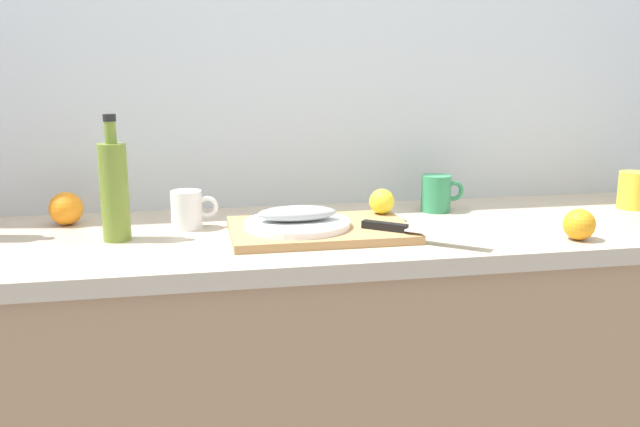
{
  "coord_description": "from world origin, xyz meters",
  "views": [
    {
      "loc": [
        -0.35,
        -1.55,
        1.29
      ],
      "look_at": [
        -0.06,
        -0.04,
        0.95
      ],
      "focal_mm": 36.99,
      "sensor_mm": 36.0,
      "label": 1
    }
  ],
  "objects_px": {
    "fish_fillet": "(297,213)",
    "orange_0": "(66,209)",
    "chef_knife": "(406,229)",
    "coffee_mug_0": "(188,210)",
    "cutting_board": "(320,230)",
    "coffee_mug_2": "(437,193)",
    "white_plate": "(297,224)",
    "coffee_mug_1": "(634,190)",
    "olive_oil_bottle": "(114,190)",
    "lemon_0": "(382,201)"
  },
  "relations": [
    {
      "from": "cutting_board",
      "to": "coffee_mug_2",
      "type": "distance_m",
      "value": 0.41
    },
    {
      "from": "fish_fillet",
      "to": "orange_0",
      "type": "height_order",
      "value": "orange_0"
    },
    {
      "from": "fish_fillet",
      "to": "lemon_0",
      "type": "xyz_separation_m",
      "value": [
        0.24,
        0.1,
        -0.0
      ]
    },
    {
      "from": "coffee_mug_0",
      "to": "orange_0",
      "type": "height_order",
      "value": "coffee_mug_0"
    },
    {
      "from": "coffee_mug_1",
      "to": "orange_0",
      "type": "height_order",
      "value": "coffee_mug_1"
    },
    {
      "from": "olive_oil_bottle",
      "to": "coffee_mug_1",
      "type": "relative_size",
      "value": 2.38
    },
    {
      "from": "coffee_mug_0",
      "to": "coffee_mug_1",
      "type": "height_order",
      "value": "coffee_mug_1"
    },
    {
      "from": "cutting_board",
      "to": "fish_fillet",
      "type": "distance_m",
      "value": 0.07
    },
    {
      "from": "white_plate",
      "to": "lemon_0",
      "type": "height_order",
      "value": "lemon_0"
    },
    {
      "from": "white_plate",
      "to": "chef_knife",
      "type": "distance_m",
      "value": 0.26
    },
    {
      "from": "lemon_0",
      "to": "orange_0",
      "type": "bearing_deg",
      "value": 171.87
    },
    {
      "from": "fish_fillet",
      "to": "chef_knife",
      "type": "bearing_deg",
      "value": -23.43
    },
    {
      "from": "chef_knife",
      "to": "olive_oil_bottle",
      "type": "xyz_separation_m",
      "value": [
        -0.65,
        0.14,
        0.09
      ]
    },
    {
      "from": "lemon_0",
      "to": "coffee_mug_1",
      "type": "height_order",
      "value": "coffee_mug_1"
    },
    {
      "from": "cutting_board",
      "to": "coffee_mug_2",
      "type": "height_order",
      "value": "coffee_mug_2"
    },
    {
      "from": "cutting_board",
      "to": "orange_0",
      "type": "height_order",
      "value": "orange_0"
    },
    {
      "from": "coffee_mug_1",
      "to": "coffee_mug_2",
      "type": "relative_size",
      "value": 1.01
    },
    {
      "from": "coffee_mug_0",
      "to": "coffee_mug_2",
      "type": "xyz_separation_m",
      "value": [
        0.68,
        0.07,
        0.0
      ]
    },
    {
      "from": "chef_knife",
      "to": "coffee_mug_0",
      "type": "relative_size",
      "value": 2.1
    },
    {
      "from": "white_plate",
      "to": "coffee_mug_1",
      "type": "distance_m",
      "value": 0.99
    },
    {
      "from": "chef_knife",
      "to": "orange_0",
      "type": "relative_size",
      "value": 2.91
    },
    {
      "from": "cutting_board",
      "to": "coffee_mug_2",
      "type": "relative_size",
      "value": 3.53
    },
    {
      "from": "fish_fillet",
      "to": "coffee_mug_0",
      "type": "height_order",
      "value": "coffee_mug_0"
    },
    {
      "from": "chef_knife",
      "to": "coffee_mug_2",
      "type": "bearing_deg",
      "value": 96.54
    },
    {
      "from": "chef_knife",
      "to": "lemon_0",
      "type": "bearing_deg",
      "value": 128.72
    },
    {
      "from": "white_plate",
      "to": "coffee_mug_2",
      "type": "relative_size",
      "value": 2.09
    },
    {
      "from": "white_plate",
      "to": "chef_knife",
      "type": "relative_size",
      "value": 1.04
    },
    {
      "from": "olive_oil_bottle",
      "to": "coffee_mug_0",
      "type": "relative_size",
      "value": 2.5
    },
    {
      "from": "white_plate",
      "to": "coffee_mug_2",
      "type": "bearing_deg",
      "value": 24.09
    },
    {
      "from": "cutting_board",
      "to": "orange_0",
      "type": "distance_m",
      "value": 0.65
    },
    {
      "from": "coffee_mug_1",
      "to": "orange_0",
      "type": "bearing_deg",
      "value": 176.43
    },
    {
      "from": "chef_knife",
      "to": "coffee_mug_2",
      "type": "height_order",
      "value": "coffee_mug_2"
    },
    {
      "from": "cutting_board",
      "to": "orange_0",
      "type": "bearing_deg",
      "value": 160.84
    },
    {
      "from": "cutting_board",
      "to": "fish_fillet",
      "type": "bearing_deg",
      "value": -178.96
    },
    {
      "from": "olive_oil_bottle",
      "to": "coffee_mug_0",
      "type": "bearing_deg",
      "value": 27.63
    },
    {
      "from": "coffee_mug_2",
      "to": "orange_0",
      "type": "xyz_separation_m",
      "value": [
        -0.98,
        0.03,
        -0.01
      ]
    },
    {
      "from": "fish_fillet",
      "to": "coffee_mug_2",
      "type": "distance_m",
      "value": 0.46
    },
    {
      "from": "white_plate",
      "to": "lemon_0",
      "type": "relative_size",
      "value": 3.89
    },
    {
      "from": "white_plate",
      "to": "fish_fillet",
      "type": "height_order",
      "value": "fish_fillet"
    },
    {
      "from": "fish_fillet",
      "to": "orange_0",
      "type": "distance_m",
      "value": 0.6
    },
    {
      "from": "white_plate",
      "to": "olive_oil_bottle",
      "type": "distance_m",
      "value": 0.43
    },
    {
      "from": "coffee_mug_0",
      "to": "cutting_board",
      "type": "bearing_deg",
      "value": -20.55
    },
    {
      "from": "white_plate",
      "to": "coffee_mug_2",
      "type": "distance_m",
      "value": 0.46
    },
    {
      "from": "chef_knife",
      "to": "olive_oil_bottle",
      "type": "bearing_deg",
      "value": -152.88
    },
    {
      "from": "coffee_mug_1",
      "to": "coffee_mug_2",
      "type": "distance_m",
      "value": 0.56
    },
    {
      "from": "cutting_board",
      "to": "white_plate",
      "type": "xyz_separation_m",
      "value": [
        -0.06,
        -0.0,
        0.02
      ]
    },
    {
      "from": "coffee_mug_0",
      "to": "coffee_mug_1",
      "type": "relative_size",
      "value": 0.95
    },
    {
      "from": "chef_knife",
      "to": "coffee_mug_1",
      "type": "distance_m",
      "value": 0.78
    },
    {
      "from": "lemon_0",
      "to": "orange_0",
      "type": "relative_size",
      "value": 0.78
    },
    {
      "from": "white_plate",
      "to": "orange_0",
      "type": "height_order",
      "value": "orange_0"
    }
  ]
}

